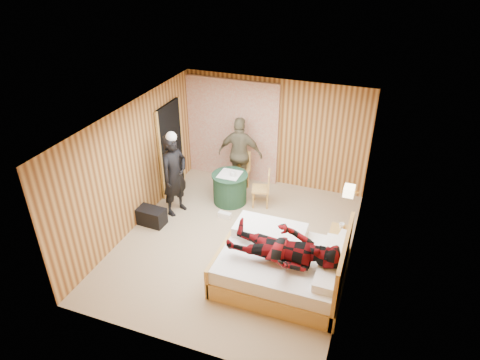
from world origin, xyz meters
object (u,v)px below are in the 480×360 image
(chair_near, at_px, (264,186))
(man_at_table, at_px, (240,154))
(bed, at_px, (284,266))
(chair_far, at_px, (240,167))
(duffel_bag, at_px, (150,216))
(round_table, at_px, (230,188))
(wall_lamp, at_px, (349,191))
(woman_standing, at_px, (174,175))
(nightstand, at_px, (339,243))
(man_on_bed, at_px, (284,242))

(chair_near, relative_size, man_at_table, 0.48)
(chair_near, bearing_deg, man_at_table, -140.29)
(bed, xyz_separation_m, chair_near, (-1.01, 2.13, 0.15))
(bed, xyz_separation_m, chair_far, (-1.75, 2.63, 0.21))
(chair_far, xyz_separation_m, chair_near, (0.73, -0.50, -0.06))
(duffel_bag, bearing_deg, chair_far, 60.91)
(bed, distance_m, chair_far, 3.17)
(chair_far, relative_size, man_at_table, 0.54)
(round_table, bearing_deg, chair_near, 9.77)
(bed, relative_size, duffel_bag, 3.35)
(wall_lamp, xyz_separation_m, round_table, (-2.55, 0.86, -0.95))
(woman_standing, bearing_deg, duffel_bag, 169.50)
(wall_lamp, relative_size, man_at_table, 0.15)
(nightstand, height_order, round_table, round_table)
(wall_lamp, distance_m, woman_standing, 3.50)
(bed, height_order, man_on_bed, man_on_bed)
(bed, height_order, man_at_table, man_at_table)
(round_table, xyz_separation_m, woman_standing, (-0.92, -0.74, 0.53))
(wall_lamp, relative_size, man_on_bed, 0.15)
(duffel_bag, height_order, woman_standing, woman_standing)
(nightstand, bearing_deg, chair_near, 147.68)
(bed, bearing_deg, round_table, 131.11)
(man_at_table, height_order, man_on_bed, man_on_bed)
(wall_lamp, distance_m, duffel_bag, 3.96)
(wall_lamp, xyz_separation_m, man_at_table, (-2.55, 1.51, -0.44))
(round_table, height_order, duffel_bag, round_table)
(chair_far, bearing_deg, nightstand, -30.04)
(woman_standing, bearing_deg, round_table, -34.21)
(woman_standing, relative_size, man_on_bed, 0.99)
(bed, bearing_deg, nightstand, 53.11)
(wall_lamp, relative_size, round_table, 0.33)
(nightstand, xyz_separation_m, woman_standing, (-3.43, 0.26, 0.61))
(wall_lamp, height_order, duffel_bag, wall_lamp)
(round_table, bearing_deg, bed, -48.89)
(nightstand, xyz_separation_m, man_on_bed, (-0.73, -1.24, 0.73))
(man_at_table, xyz_separation_m, man_on_bed, (1.78, -2.89, 0.13))
(chair_near, bearing_deg, duffel_bag, -68.21)
(duffel_bag, xyz_separation_m, man_at_table, (1.22, 1.98, 0.69))
(bed, xyz_separation_m, duffel_bag, (-2.97, 0.68, -0.15))
(round_table, height_order, chair_far, chair_far)
(chair_near, height_order, duffel_bag, chair_near)
(round_table, relative_size, chair_far, 0.84)
(wall_lamp, xyz_separation_m, man_on_bed, (-0.77, -1.38, -0.31))
(man_at_table, distance_m, man_on_bed, 3.39)
(chair_far, bearing_deg, man_on_bed, -55.31)
(bed, height_order, chair_near, bed)
(wall_lamp, height_order, woman_standing, woman_standing)
(nightstand, height_order, chair_near, chair_near)
(chair_far, distance_m, man_on_bed, 3.40)
(round_table, distance_m, man_on_bed, 2.93)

